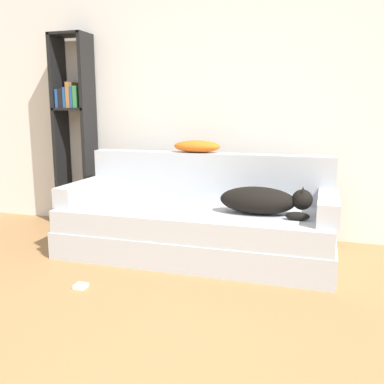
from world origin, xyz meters
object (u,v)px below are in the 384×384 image
laptop (183,208)px  throw_pillow (197,146)px  power_adapter (81,286)px  dog (263,201)px  bookshelf (74,121)px  couch (195,232)px

laptop → throw_pillow: (-0.02, 0.45, 0.45)m
laptop → throw_pillow: 0.64m
power_adapter → dog: bearing=36.9°
dog → laptop: bearing=-178.8°
bookshelf → power_adapter: size_ratio=24.65×
bookshelf → power_adapter: bookshelf is taller
dog → bookshelf: 2.16m
throw_pillow → couch: bearing=-74.9°
couch → throw_pillow: bearing=105.1°
dog → throw_pillow: (-0.65, 0.44, 0.36)m
dog → throw_pillow: bearing=146.1°
laptop → power_adapter: 1.00m
throw_pillow → bookshelf: (-1.34, 0.19, 0.21)m
dog → throw_pillow: size_ratio=1.66×
couch → bookshelf: bookshelf is taller
laptop → bookshelf: size_ratio=0.21×
laptop → bookshelf: 1.64m
couch → power_adapter: couch is taller
bookshelf → power_adapter: bearing=-57.9°
laptop → bookshelf: (-1.36, 0.64, 0.66)m
power_adapter → bookshelf: bearing=122.1°
laptop → power_adapter: (-0.46, -0.80, -0.39)m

